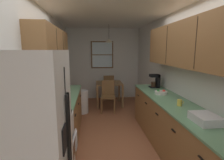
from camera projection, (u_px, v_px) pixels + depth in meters
name	position (u px, v px, depth m)	size (l,w,h in m)	color
ground_plane	(111.00, 128.00, 4.01)	(12.00, 12.00, 0.00)	#995B3D
wall_left	(47.00, 74.00, 3.65)	(0.10, 9.00, 2.55)	silver
wall_right	(170.00, 73.00, 3.94)	(0.10, 9.00, 2.55)	silver
wall_back	(103.00, 64.00, 6.39)	(4.40, 0.10, 2.55)	silver
ceiling_slab	(111.00, 10.00, 3.57)	(4.40, 9.00, 0.08)	white
refrigerator	(29.00, 151.00, 1.56)	(0.70, 0.74, 1.78)	white
stove_range	(48.00, 150.00, 2.31)	(0.66, 0.61, 1.10)	silver
microwave_over_range	(33.00, 65.00, 2.10)	(0.39, 0.60, 0.30)	silver
counter_left	(63.00, 116.00, 3.54)	(0.64, 1.90, 0.90)	olive
upper_cabinets_left	(52.00, 48.00, 3.25)	(0.33, 1.98, 0.70)	olive
counter_right	(173.00, 127.00, 3.05)	(0.64, 3.13, 0.90)	olive
upper_cabinets_right	(188.00, 44.00, 2.77)	(0.33, 2.81, 0.74)	olive
dining_table	(109.00, 86.00, 5.62)	(0.83, 0.77, 0.75)	brown
dining_chair_near	(108.00, 95.00, 5.05)	(0.44, 0.44, 0.90)	brown
dining_chair_far	(108.00, 86.00, 6.22)	(0.43, 0.43, 0.90)	brown
pendant_light	(109.00, 41.00, 5.37)	(0.25, 0.25, 0.54)	black
back_window	(102.00, 55.00, 6.26)	(0.79, 0.05, 0.96)	brown
trash_bin	(82.00, 102.00, 4.94)	(0.33, 0.33, 0.65)	white
storage_canister	(53.00, 103.00, 2.63)	(0.11, 0.11, 0.18)	#D84C19
dish_towel	(76.00, 140.00, 2.49)	(0.02, 0.16, 0.24)	white
coffee_maker	(156.00, 81.00, 4.11)	(0.22, 0.18, 0.31)	black
mug_by_coffeemaker	(180.00, 103.00, 2.77)	(0.11, 0.08, 0.10)	#E5CC4C
fruit_bowl	(161.00, 92.00, 3.51)	(0.25, 0.25, 0.09)	silver
dish_rack	(205.00, 119.00, 2.13)	(0.28, 0.34, 0.10)	silver
table_serving_bowl	(107.00, 82.00, 5.59)	(0.18, 0.18, 0.06)	silver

